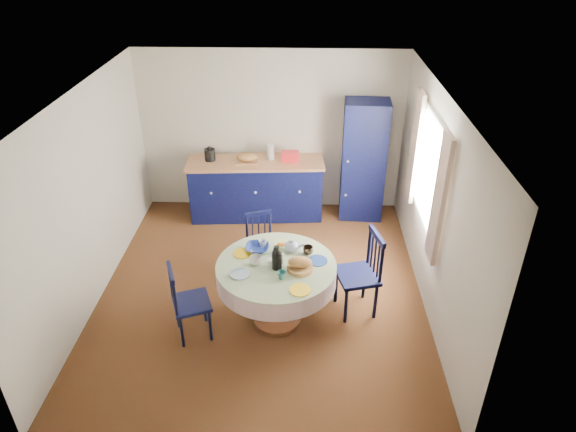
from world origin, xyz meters
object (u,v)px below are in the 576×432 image
dining_table (277,274)px  mug_b (281,275)px  chair_right (361,273)px  mug_d (263,243)px  cobalt_bowl (257,248)px  mug_a (256,260)px  chair_far (261,244)px  pantry_cabinet (363,161)px  mug_c (308,250)px  chair_left (188,302)px  kitchen_counter (256,188)px

dining_table → mug_b: bearing=-75.7°
chair_right → mug_d: bearing=-109.7°
dining_table → cobalt_bowl: size_ratio=5.04×
mug_a → cobalt_bowl: (-0.00, 0.27, -0.02)m
chair_far → mug_d: (0.07, -0.61, 0.42)m
pantry_cabinet → mug_c: 2.44m
chair_right → mug_b: chair_right is taller
chair_left → mug_d: (0.79, 0.60, 0.38)m
chair_right → mug_b: bearing=-75.8°
pantry_cabinet → mug_a: bearing=-116.4°
mug_c → mug_a: bearing=-158.9°
chair_far → mug_b: mug_b is taller
chair_far → cobalt_bowl: bearing=-107.4°
chair_far → chair_right: chair_right is taller
kitchen_counter → mug_a: (0.22, -2.47, 0.38)m
chair_left → chair_far: chair_left is taller
chair_right → mug_c: (-0.62, -0.02, 0.32)m
chair_far → mug_b: 1.31m
mug_d → mug_a: bearing=-98.7°
mug_d → cobalt_bowl: bearing=-125.6°
kitchen_counter → chair_right: kitchen_counter is taller
pantry_cabinet → chair_far: (-1.43, -1.57, -0.49)m
dining_table → cobalt_bowl: 0.39m
pantry_cabinet → mug_c: (-0.83, -2.30, -0.07)m
pantry_cabinet → mug_b: (-1.11, -2.77, -0.08)m
kitchen_counter → chair_left: (-0.51, -2.73, -0.01)m
dining_table → chair_far: (-0.25, 0.95, -0.25)m
kitchen_counter → pantry_cabinet: 1.69m
chair_right → dining_table: bearing=-90.2°
dining_table → cobalt_bowl: (-0.23, 0.27, 0.16)m
kitchen_counter → chair_far: (0.20, -1.52, -0.04)m
mug_d → cobalt_bowl: size_ratio=0.38×
kitchen_counter → mug_c: 2.42m
mug_a → mug_c: mug_a is taller
chair_far → chair_right: size_ratio=0.81×
mug_b → mug_c: size_ratio=0.79×
pantry_cabinet → chair_left: (-2.14, -2.78, -0.46)m
pantry_cabinet → dining_table: 2.79m
mug_c → pantry_cabinet: bearing=70.1°
mug_a → pantry_cabinet: bearing=60.9°
chair_far → cobalt_bowl: 0.80m
chair_left → chair_right: 1.99m
kitchen_counter → dining_table: size_ratio=1.58×
chair_right → mug_a: size_ratio=8.18×
mug_c → mug_d: bearing=166.7°
mug_a → mug_b: bearing=-40.3°
pantry_cabinet → chair_right: 2.32m
pantry_cabinet → chair_right: size_ratio=1.76×
kitchen_counter → mug_b: bearing=-83.1°
mug_a → cobalt_bowl: size_ratio=0.49×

